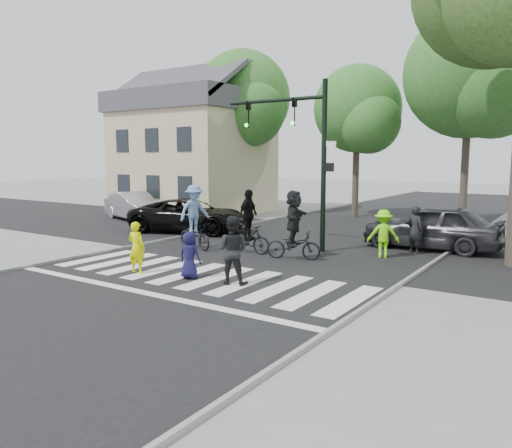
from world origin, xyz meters
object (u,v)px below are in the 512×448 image
at_px(pedestrian_woman, 137,247).
at_px(cyclist_left, 195,221).
at_px(car_suv, 190,216).
at_px(pedestrian_child, 190,255).
at_px(traffic_signal, 303,141).
at_px(car_silver, 134,206).
at_px(pedestrian_adult, 232,250).
at_px(cyclist_mid, 248,227).
at_px(cyclist_right, 294,229).
at_px(car_grey, 432,227).

height_order(pedestrian_woman, cyclist_left, cyclist_left).
bearing_deg(cyclist_left, car_suv, 133.65).
bearing_deg(car_suv, pedestrian_child, -155.98).
distance_m(traffic_signal, pedestrian_child, 6.51).
distance_m(traffic_signal, car_silver, 12.35).
distance_m(pedestrian_adult, cyclist_mid, 4.29).
bearing_deg(car_silver, pedestrian_woman, -114.63).
relative_size(traffic_signal, pedestrian_adult, 3.29).
height_order(cyclist_left, cyclist_right, cyclist_left).
relative_size(pedestrian_adult, cyclist_left, 0.78).
bearing_deg(pedestrian_adult, cyclist_mid, -78.46).
xyz_separation_m(traffic_signal, pedestrian_child, (-0.43, -5.64, -3.24)).
bearing_deg(cyclist_right, car_silver, 160.37).
bearing_deg(car_suv, cyclist_right, -128.74).
height_order(pedestrian_adult, car_grey, pedestrian_adult).
xyz_separation_m(pedestrian_woman, pedestrian_adult, (3.04, 0.53, 0.16)).
distance_m(pedestrian_woman, car_suv, 8.08).
distance_m(traffic_signal, cyclist_left, 4.85).
relative_size(pedestrian_adult, car_suv, 0.34).
bearing_deg(car_suv, cyclist_left, -153.56).
xyz_separation_m(pedestrian_woman, car_silver, (-9.51, 8.65, -0.01)).
distance_m(pedestrian_woman, cyclist_right, 5.10).
xyz_separation_m(cyclist_left, car_suv, (-2.92, 3.06, -0.27)).
relative_size(traffic_signal, cyclist_mid, 2.67).
height_order(pedestrian_child, cyclist_right, cyclist_right).
bearing_deg(cyclist_right, pedestrian_woman, -123.23).
bearing_deg(cyclist_mid, car_grey, 40.40).
bearing_deg(traffic_signal, pedestrian_adult, -80.63).
xyz_separation_m(traffic_signal, car_suv, (-6.22, 0.98, -3.16)).
bearing_deg(pedestrian_adult, pedestrian_woman, -7.49).
height_order(traffic_signal, car_silver, traffic_signal).
bearing_deg(pedestrian_woman, pedestrian_adult, -178.94).
bearing_deg(car_suv, car_grey, -97.82).
bearing_deg(pedestrian_child, pedestrian_adult, -179.77).
bearing_deg(car_grey, cyclist_mid, -50.48).
bearing_deg(pedestrian_adult, car_silver, -50.33).
height_order(cyclist_right, car_suv, cyclist_right).
height_order(cyclist_right, car_silver, cyclist_right).
distance_m(cyclist_left, car_silver, 9.59).
bearing_deg(cyclist_right, cyclist_mid, 179.03).
distance_m(cyclist_mid, car_silver, 11.34).
bearing_deg(car_suv, car_silver, 55.62).
height_order(cyclist_left, cyclist_mid, cyclist_left).
bearing_deg(cyclist_left, pedestrian_woman, -73.38).
xyz_separation_m(cyclist_mid, car_suv, (-5.04, 2.68, -0.18)).
height_order(traffic_signal, cyclist_left, traffic_signal).
distance_m(pedestrian_adult, car_silver, 14.94).
relative_size(pedestrian_child, pedestrian_adult, 0.72).
bearing_deg(car_grey, traffic_signal, -56.90).
bearing_deg(car_suv, pedestrian_adult, -149.31).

